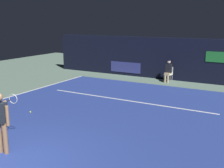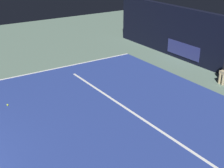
% 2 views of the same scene
% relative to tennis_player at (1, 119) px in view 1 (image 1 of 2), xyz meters
% --- Properties ---
extents(ground_plane, '(32.06, 32.06, 0.00)m').
position_rel_tennis_player_xyz_m(ground_plane, '(0.64, 4.36, -0.99)').
color(ground_plane, slate).
extents(court_surface, '(10.52, 11.71, 0.01)m').
position_rel_tennis_player_xyz_m(court_surface, '(0.64, 4.36, -0.98)').
color(court_surface, navy).
rests_on(court_surface, ground).
extents(line_sideline_right, '(0.10, 11.71, 0.01)m').
position_rel_tennis_player_xyz_m(line_sideline_right, '(-4.57, 4.36, -0.97)').
color(line_sideline_right, white).
rests_on(line_sideline_right, court_surface).
extents(line_service, '(8.21, 0.10, 0.01)m').
position_rel_tennis_player_xyz_m(line_service, '(0.64, 6.41, -0.97)').
color(line_service, white).
rests_on(line_service, court_surface).
extents(back_wall, '(16.20, 0.33, 2.60)m').
position_rel_tennis_player_xyz_m(back_wall, '(0.64, 12.10, 0.31)').
color(back_wall, black).
rests_on(back_wall, ground).
extents(tennis_player, '(0.73, 0.93, 1.73)m').
position_rel_tennis_player_xyz_m(tennis_player, '(0.00, 0.00, 0.00)').
color(tennis_player, '#8C6647').
rests_on(tennis_player, ground).
extents(line_judge_on_chair, '(0.46, 0.55, 1.32)m').
position_rel_tennis_player_xyz_m(line_judge_on_chair, '(1.00, 11.30, -0.30)').
color(line_judge_on_chair, white).
rests_on(line_judge_on_chair, ground).
extents(tennis_ball, '(0.07, 0.07, 0.07)m').
position_rel_tennis_player_xyz_m(tennis_ball, '(-1.92, 2.93, -0.94)').
color(tennis_ball, '#CCE033').
rests_on(tennis_ball, court_surface).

